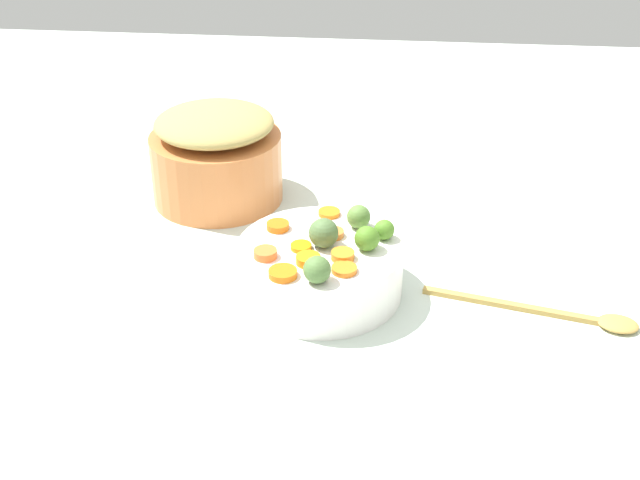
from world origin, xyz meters
TOP-DOWN VIEW (x-y plane):
  - tabletop at (0.00, 0.00)m, footprint 2.40×2.40m
  - serving_bowl_carrots at (-0.01, -0.03)m, footprint 0.24×0.24m
  - metal_pot at (-0.21, 0.25)m, footprint 0.23×0.23m
  - stuffing_mound at (-0.21, 0.25)m, footprint 0.20×0.20m
  - carrot_slice_0 at (-0.02, -0.08)m, footprint 0.05×0.05m
  - carrot_slice_1 at (0.01, 0.00)m, footprint 0.04×0.04m
  - carrot_slice_2 at (-0.07, 0.01)m, footprint 0.05×0.05m
  - carrot_slice_3 at (0.03, -0.09)m, footprint 0.04×0.04m
  - carrot_slice_4 at (-0.03, -0.04)m, footprint 0.04×0.04m
  - carrot_slice_5 at (-0.08, -0.07)m, footprint 0.05×0.05m
  - carrot_slice_6 at (0.03, -0.06)m, footprint 0.04×0.04m
  - carrot_slice_7 at (-0.00, 0.06)m, footprint 0.05×0.05m
  - carrot_slice_8 at (-0.05, -0.11)m, footprint 0.05×0.05m
  - brussels_sprout_0 at (0.00, -0.03)m, footprint 0.04×0.04m
  - brussels_sprout_1 at (0.09, -0.00)m, footprint 0.03×0.03m
  - brussels_sprout_2 at (0.05, 0.03)m, footprint 0.04×0.04m
  - brussels_sprout_3 at (0.06, -0.03)m, footprint 0.04×0.04m
  - brussels_sprout_4 at (-0.00, -0.12)m, footprint 0.04×0.04m
  - wooden_spoon at (0.35, -0.06)m, footprint 0.30×0.10m

SIDE VIEW (x-z plane):
  - tabletop at x=0.00m, z-range 0.00..0.02m
  - wooden_spoon at x=0.35m, z-range 0.02..0.03m
  - serving_bowl_carrots at x=-0.01m, z-range 0.02..0.10m
  - metal_pot at x=-0.21m, z-range 0.02..0.14m
  - carrot_slice_7 at x=0.00m, z-range 0.10..0.11m
  - carrot_slice_4 at x=-0.03m, z-range 0.10..0.11m
  - carrot_slice_3 at x=0.03m, z-range 0.10..0.11m
  - carrot_slice_1 at x=0.01m, z-range 0.10..0.11m
  - carrot_slice_8 at x=-0.05m, z-range 0.10..0.11m
  - carrot_slice_2 at x=-0.07m, z-range 0.10..0.11m
  - carrot_slice_6 at x=0.03m, z-range 0.10..0.11m
  - carrot_slice_5 at x=-0.08m, z-range 0.10..0.11m
  - carrot_slice_0 at x=-0.02m, z-range 0.10..0.11m
  - brussels_sprout_1 at x=0.09m, z-range 0.10..0.13m
  - brussels_sprout_2 at x=0.05m, z-range 0.10..0.13m
  - brussels_sprout_3 at x=0.06m, z-range 0.10..0.13m
  - brussels_sprout_4 at x=0.00m, z-range 0.10..0.14m
  - brussels_sprout_0 at x=0.00m, z-range 0.10..0.14m
  - stuffing_mound at x=-0.21m, z-range 0.14..0.19m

